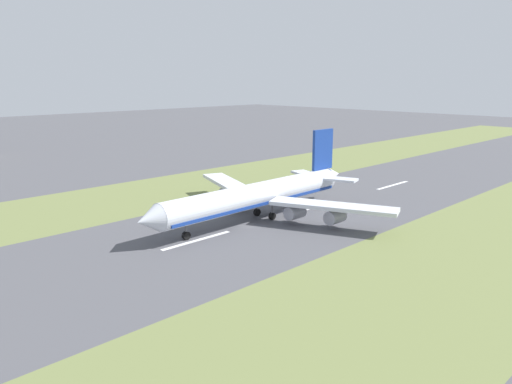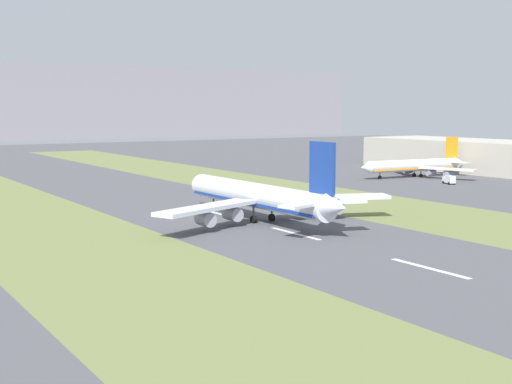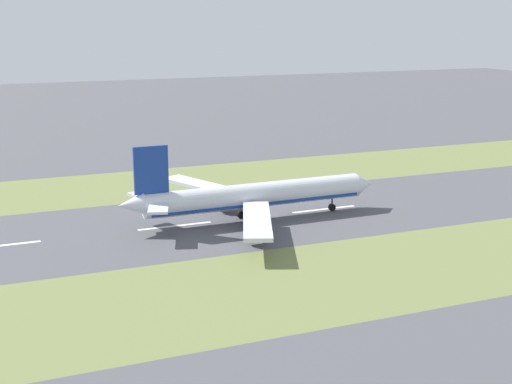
# 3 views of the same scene
# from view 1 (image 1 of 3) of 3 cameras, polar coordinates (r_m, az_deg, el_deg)

# --- Properties ---
(ground_plane) EXTENTS (800.00, 800.00, 0.00)m
(ground_plane) POSITION_cam_1_polar(r_m,az_deg,el_deg) (116.54, -1.06, -3.94)
(ground_plane) COLOR #4C4C51
(grass_median_west) EXTENTS (40.00, 600.00, 0.01)m
(grass_median_west) POSITION_cam_1_polar(r_m,az_deg,el_deg) (91.31, 19.14, -9.53)
(grass_median_west) COLOR olive
(grass_median_west) RESTS_ON ground
(grass_median_east) EXTENTS (40.00, 600.00, 0.01)m
(grass_median_east) POSITION_cam_1_polar(r_m,az_deg,el_deg) (151.25, -12.92, -0.35)
(grass_median_east) COLOR olive
(grass_median_east) RESTS_ON ground
(centreline_dash_near) EXTENTS (1.20, 18.00, 0.01)m
(centreline_dash_near) POSITION_cam_1_polar(r_m,az_deg,el_deg) (167.04, 15.36, 0.75)
(centreline_dash_near) COLOR silver
(centreline_dash_near) RESTS_ON ground
(centreline_dash_mid) EXTENTS (1.20, 18.00, 0.01)m
(centreline_dash_mid) POSITION_cam_1_polar(r_m,az_deg,el_deg) (134.60, 6.76, -1.73)
(centreline_dash_mid) COLOR silver
(centreline_dash_mid) RESTS_ON ground
(centreline_dash_far) EXTENTS (1.20, 18.00, 0.01)m
(centreline_dash_far) POSITION_cam_1_polar(r_m,az_deg,el_deg) (107.40, -6.76, -5.51)
(centreline_dash_far) COLOR silver
(centreline_dash_far) RESTS_ON ground
(airplane_main_jet) EXTENTS (64.13, 67.06, 20.20)m
(airplane_main_jet) POSITION_cam_1_polar(r_m,az_deg,el_deg) (121.47, 0.63, -0.31)
(airplane_main_jet) COLOR silver
(airplane_main_jet) RESTS_ON ground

